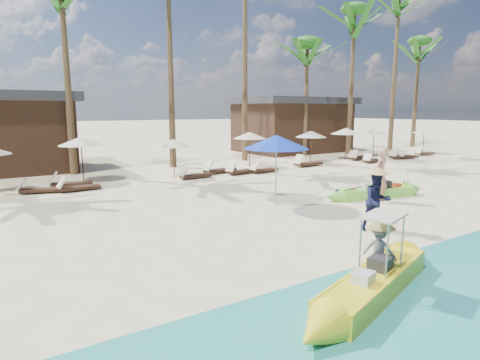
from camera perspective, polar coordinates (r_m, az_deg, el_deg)
ground at (r=11.25m, az=8.61°, el=-7.49°), size 240.00×240.00×0.00m
green_canoe at (r=16.32m, az=18.69°, el=-1.65°), size 5.02×1.34×0.64m
yellow_canoe at (r=7.96m, az=18.62°, el=-13.61°), size 5.48×2.08×1.47m
tourist at (r=15.58m, az=19.30°, el=0.71°), size 0.84×0.69×2.00m
vendor_green at (r=11.80m, az=18.90°, el=-2.89°), size 0.99×0.90×1.68m
vendor_yellow at (r=8.33m, az=19.22°, el=-9.33°), size 0.60×0.74×1.00m
blue_umbrella at (r=13.90m, az=5.19°, el=5.40°), size 2.32×2.32×2.50m
lounger_4_left at (r=18.22m, az=-26.84°, el=-1.13°), size 1.72×0.91×0.56m
lounger_4_right at (r=19.06m, az=-23.18°, el=-0.36°), size 1.88×0.95×0.61m
resort_parasol_5 at (r=20.04m, az=-21.68°, el=5.16°), size 2.07×2.07×2.13m
lounger_5_left at (r=18.03m, az=-22.18°, el=-0.88°), size 1.71×0.61×0.57m
resort_parasol_6 at (r=20.19m, az=-9.47°, el=5.23°), size 1.87×1.87×1.93m
lounger_6_left at (r=19.88m, az=-6.56°, el=0.75°), size 1.72×0.61×0.58m
lounger_6_right at (r=21.38m, az=-3.15°, el=1.52°), size 1.99×0.85×0.66m
resort_parasol_7 at (r=23.77m, az=1.36°, el=6.37°), size 2.01×2.01×2.07m
lounger_7_left at (r=21.09m, az=-0.01°, el=1.37°), size 1.84×0.80×0.60m
lounger_7_right at (r=21.62m, az=3.24°, el=1.52°), size 1.68×0.62×0.56m
resort_parasol_8 at (r=25.55m, az=10.07°, el=6.44°), size 2.00×2.00×2.06m
lounger_8_left at (r=24.31m, az=9.49°, el=2.42°), size 1.96×0.66×0.66m
resort_parasol_9 at (r=28.02m, az=14.88°, el=6.74°), size 2.09×2.09×2.15m
lounger_9_left at (r=28.31m, az=16.44°, el=3.19°), size 1.98×1.05×0.64m
lounger_9_right at (r=27.11m, az=18.15°, el=2.76°), size 1.72×0.92×0.56m
resort_parasol_10 at (r=30.59m, az=18.55°, el=6.63°), size 1.99×1.99×2.05m
lounger_10_left at (r=29.84m, az=21.90°, el=3.22°), size 2.01×0.81×0.66m
lounger_10_right at (r=30.09m, az=22.68°, el=3.15°), size 1.69×0.61×0.56m
resort_parasol_11 at (r=34.90m, az=24.73°, el=6.39°), size 1.86×1.86×1.92m
lounger_11_left at (r=32.78m, az=24.68°, el=3.51°), size 1.71×0.74×0.56m
palm_3 at (r=23.26m, az=-24.02°, el=22.12°), size 2.08×2.08×10.52m
palm_6 at (r=30.34m, az=9.52°, el=16.83°), size 2.08×2.08×8.51m
palm_7 at (r=32.62m, az=15.88°, el=19.55°), size 2.08×2.08×11.08m
palm_8 at (r=36.01m, az=21.54°, el=20.22°), size 2.08×2.08×12.70m
palm_9 at (r=40.66m, az=24.09°, el=15.77°), size 2.08×2.08×9.82m
pavilion_east at (r=33.16m, az=7.35°, el=7.88°), size 8.80×6.60×4.30m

